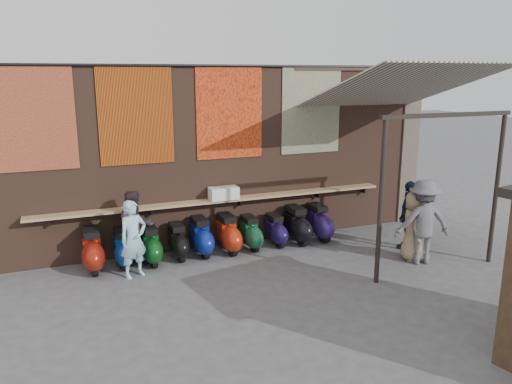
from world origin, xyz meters
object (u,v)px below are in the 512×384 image
scooter_stool_9 (318,222)px  shopper_navy (409,215)px  shelf_box (224,193)px  scooter_stool_2 (151,246)px  scooter_stool_6 (250,233)px  scooter_stool_3 (178,242)px  scooter_stool_4 (201,237)px  scooter_stool_8 (297,225)px  shopper_grey (423,222)px  scooter_stool_1 (123,249)px  scooter_stool_7 (276,230)px  shopper_tan (413,226)px  diner_left (133,239)px  diner_right (136,229)px  scooter_stool_5 (228,234)px  scooter_stool_0 (92,251)px

scooter_stool_9 → shopper_navy: (1.54, -1.31, 0.36)m
shelf_box → scooter_stool_2: size_ratio=0.78×
scooter_stool_2 → scooter_stool_6: 2.22m
scooter_stool_3 → scooter_stool_4: bearing=1.2°
scooter_stool_2 → scooter_stool_8: size_ratio=0.92×
scooter_stool_3 → scooter_stool_9: bearing=-0.4°
shopper_grey → scooter_stool_3: bearing=-8.4°
scooter_stool_1 → scooter_stool_6: 2.78m
shelf_box → scooter_stool_1: (-2.26, -0.29, -0.89)m
scooter_stool_7 → shopper_tan: bearing=-39.8°
shopper_navy → shopper_grey: bearing=40.9°
scooter_stool_1 → diner_left: diner_left is taller
shelf_box → scooter_stool_3: shelf_box is taller
scooter_stool_3 → scooter_stool_7: scooter_stool_3 is taller
scooter_stool_1 → diner_left: bearing=-77.3°
scooter_stool_6 → scooter_stool_8: bearing=-1.3°
scooter_stool_3 → diner_right: diner_right is taller
shopper_grey → scooter_stool_5: bearing=-14.6°
scooter_stool_8 → shopper_navy: shopper_navy is taller
diner_left → shopper_navy: shopper_navy is taller
scooter_stool_0 → scooter_stool_2: scooter_stool_0 is taller
shopper_navy → shopper_grey: 0.87m
scooter_stool_3 → shopper_tan: (4.54, -1.91, 0.37)m
scooter_stool_7 → diner_left: 3.34m
scooter_stool_4 → scooter_stool_8: size_ratio=0.96×
scooter_stool_1 → shopper_navy: (6.04, -1.30, 0.40)m
diner_left → diner_right: 0.54m
scooter_stool_4 → shopper_tan: (4.03, -1.92, 0.33)m
scooter_stool_8 → scooter_stool_0: bearing=179.8°
diner_right → shopper_navy: (5.77, -1.22, -0.01)m
scooter_stool_7 → shopper_navy: 2.98m
scooter_stool_3 → shopper_navy: shopper_navy is taller
shelf_box → scooter_stool_7: 1.48m
diner_left → diner_right: (0.13, 0.52, 0.03)m
scooter_stool_0 → shopper_navy: (6.63, -1.29, 0.35)m
scooter_stool_9 → shopper_grey: shopper_grey is taller
scooter_stool_2 → scooter_stool_6: bearing=1.6°
scooter_stool_7 → diner_right: 3.16m
scooter_stool_2 → diner_right: diner_right is taller
scooter_stool_3 → shopper_grey: (4.59, -2.13, 0.51)m
shelf_box → scooter_stool_6: 1.07m
scooter_stool_3 → scooter_stool_9: (3.36, -0.02, 0.04)m
scooter_stool_7 → scooter_stool_8: 0.53m
scooter_stool_4 → shopper_grey: bearing=-27.7°
scooter_stool_1 → diner_left: (0.14, -0.61, 0.38)m
scooter_stool_4 → shopper_navy: (4.39, -1.34, 0.37)m
scooter_stool_6 → shopper_grey: bearing=-35.6°
scooter_stool_7 → shopper_navy: shopper_navy is taller
scooter_stool_5 → shopper_grey: shopper_grey is taller
scooter_stool_0 → scooter_stool_1: (0.59, 0.01, -0.05)m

